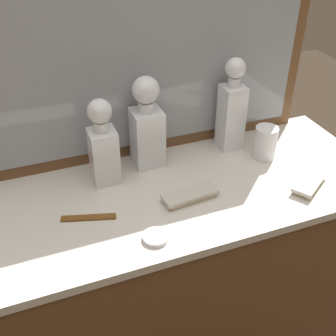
% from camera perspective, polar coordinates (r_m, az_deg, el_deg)
% --- Properties ---
extents(dresser, '(1.29, 0.50, 0.92)m').
position_cam_1_polar(dresser, '(1.54, 0.00, -16.86)').
color(dresser, brown).
rests_on(dresser, ground_plane).
extents(dresser_mirror, '(1.11, 0.03, 0.73)m').
position_cam_1_polar(dresser_mirror, '(1.23, -4.00, 16.93)').
color(dresser_mirror, brown).
rests_on(dresser_mirror, dresser).
extents(crystal_decanter_front, '(0.07, 0.07, 0.30)m').
position_cam_1_polar(crystal_decanter_front, '(1.37, 8.54, 7.34)').
color(crystal_decanter_front, white).
rests_on(crystal_decanter_front, dresser).
extents(crystal_decanter_left, '(0.09, 0.09, 0.28)m').
position_cam_1_polar(crystal_decanter_left, '(1.27, -2.84, 5.09)').
color(crystal_decanter_left, white).
rests_on(crystal_decanter_left, dresser).
extents(crystal_decanter_far_right, '(0.08, 0.08, 0.26)m').
position_cam_1_polar(crystal_decanter_far_right, '(1.21, -8.69, 2.45)').
color(crystal_decanter_far_right, white).
rests_on(crystal_decanter_far_right, dresser).
extents(crystal_tumbler_far_left, '(0.07, 0.07, 0.11)m').
position_cam_1_polar(crystal_tumbler_far_left, '(1.36, 12.96, 3.20)').
color(crystal_tumbler_far_left, white).
rests_on(crystal_tumbler_far_left, dresser).
extents(silver_brush_center, '(0.16, 0.07, 0.02)m').
position_cam_1_polar(silver_brush_center, '(1.17, 2.99, -3.75)').
color(silver_brush_center, '#B7A88C').
rests_on(silver_brush_center, dresser).
extents(silver_brush_far_right, '(0.15, 0.12, 0.02)m').
position_cam_1_polar(silver_brush_far_right, '(1.28, 18.47, -1.95)').
color(silver_brush_far_right, '#B7A88C').
rests_on(silver_brush_far_right, dresser).
extents(porcelain_dish, '(0.07, 0.07, 0.01)m').
position_cam_1_polar(porcelain_dish, '(1.06, -1.68, -9.31)').
color(porcelain_dish, silver).
rests_on(porcelain_dish, dresser).
extents(tortoiseshell_comb, '(0.14, 0.06, 0.01)m').
position_cam_1_polar(tortoiseshell_comb, '(1.14, -10.66, -6.59)').
color(tortoiseshell_comb, brown).
rests_on(tortoiseshell_comb, dresser).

